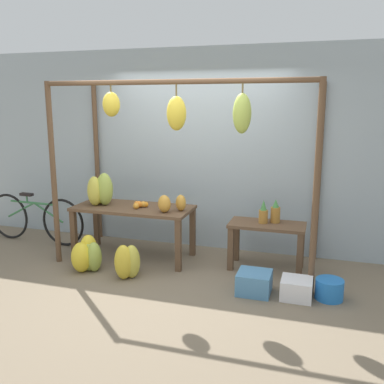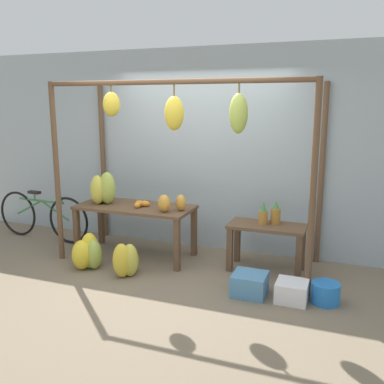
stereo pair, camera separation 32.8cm
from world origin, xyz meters
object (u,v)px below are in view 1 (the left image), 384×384
object	(u,v)px
banana_pile_ground_right	(129,262)
papaya_pile	(171,203)
banana_pile_ground_left	(88,255)
parked_bicycle	(35,218)
fruit_crate_purple	(296,289)
pineapple_cluster	(270,213)
orange_pile	(139,205)
banana_pile_on_table	(100,191)
blue_bucket	(329,289)
fruit_crate_white	(254,283)

from	to	relation	value
banana_pile_ground_right	papaya_pile	size ratio (longest dim) A/B	1.10
banana_pile_ground_left	parked_bicycle	size ratio (longest dim) A/B	0.29
banana_pile_ground_right	banana_pile_ground_left	bearing A→B (deg)	174.76
fruit_crate_purple	papaya_pile	bearing A→B (deg)	161.84
pineapple_cluster	banana_pile_ground_right	world-z (taller)	pineapple_cluster
parked_bicycle	fruit_crate_purple	world-z (taller)	parked_bicycle
orange_pile	parked_bicycle	distance (m)	1.83
banana_pile_on_table	orange_pile	distance (m)	0.59
orange_pile	parked_bicycle	xyz separation A→B (m)	(-1.78, 0.17, -0.38)
banana_pile_ground_left	banana_pile_ground_right	world-z (taller)	banana_pile_ground_left
pineapple_cluster	blue_bucket	xyz separation A→B (m)	(0.74, -0.71, -0.61)
pineapple_cluster	banana_pile_ground_right	distance (m)	1.83
orange_pile	fruit_crate_white	distance (m)	1.85
blue_bucket	fruit_crate_purple	bearing A→B (deg)	-165.90
banana_pile_on_table	papaya_pile	size ratio (longest dim) A/B	1.14
banana_pile_ground_left	orange_pile	bearing A→B (deg)	51.45
fruit_crate_white	orange_pile	bearing A→B (deg)	159.57
banana_pile_ground_left	parked_bicycle	world-z (taller)	parked_bicycle
banana_pile_on_table	banana_pile_ground_left	world-z (taller)	banana_pile_on_table
orange_pile	banana_pile_ground_left	xyz separation A→B (m)	(-0.45, -0.57, -0.55)
parked_bicycle	fruit_crate_purple	distance (m)	3.95
banana_pile_on_table	papaya_pile	world-z (taller)	banana_pile_on_table
banana_pile_ground_right	fruit_crate_white	size ratio (longest dim) A/B	1.16
papaya_pile	banana_pile_ground_left	bearing A→B (deg)	-151.99
orange_pile	banana_pile_ground_right	distance (m)	0.84
pineapple_cluster	parked_bicycle	distance (m)	3.48
banana_pile_on_table	papaya_pile	distance (m)	1.05
blue_bucket	fruit_crate_purple	world-z (taller)	blue_bucket
banana_pile_on_table	papaya_pile	xyz separation A→B (m)	(1.04, -0.07, -0.08)
banana_pile_ground_right	fruit_crate_purple	distance (m)	1.97
fruit_crate_purple	blue_bucket	bearing A→B (deg)	14.10
orange_pile	pineapple_cluster	world-z (taller)	pineapple_cluster
parked_bicycle	banana_pile_ground_left	bearing A→B (deg)	-29.11
banana_pile_ground_left	banana_pile_ground_right	bearing A→B (deg)	-5.24
banana_pile_ground_right	papaya_pile	distance (m)	0.89
papaya_pile	fruit_crate_purple	world-z (taller)	papaya_pile
banana_pile_on_table	blue_bucket	xyz separation A→B (m)	(2.99, -0.51, -0.78)
blue_bucket	pineapple_cluster	bearing A→B (deg)	136.24
orange_pile	fruit_crate_purple	distance (m)	2.26
banana_pile_on_table	pineapple_cluster	world-z (taller)	banana_pile_on_table
banana_pile_on_table	fruit_crate_purple	distance (m)	2.83
fruit_crate_white	banana_pile_ground_left	bearing A→B (deg)	178.97
pineapple_cluster	fruit_crate_purple	world-z (taller)	pineapple_cluster
pineapple_cluster	blue_bucket	size ratio (longest dim) A/B	1.01
blue_bucket	fruit_crate_purple	distance (m)	0.35
banana_pile_ground_right	fruit_crate_purple	size ratio (longest dim) A/B	1.29
banana_pile_ground_right	blue_bucket	xyz separation A→B (m)	(2.30, 0.10, -0.09)
orange_pile	blue_bucket	xyz separation A→B (m)	(2.42, -0.52, -0.63)
papaya_pile	orange_pile	bearing A→B (deg)	170.66
orange_pile	banana_pile_ground_right	world-z (taller)	orange_pile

